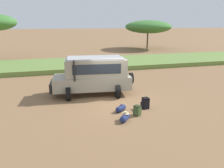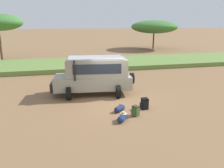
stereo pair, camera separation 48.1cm
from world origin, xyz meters
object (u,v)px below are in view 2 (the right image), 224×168
object	(u,v)px
safari_vehicle	(94,75)
backpack_cluster_center	(144,104)
duffel_bag_soft_canvas	(120,109)
acacia_tree_centre_back	(154,27)
backpack_beside_front_wheel	(136,111)
duffel_bag_low_black_case	(123,118)

from	to	relation	value
safari_vehicle	backpack_cluster_center	size ratio (longest dim) A/B	8.99
duffel_bag_soft_canvas	backpack_cluster_center	bearing A→B (deg)	1.65
acacia_tree_centre_back	duffel_bag_soft_canvas	bearing A→B (deg)	-116.66
duffel_bag_soft_canvas	acacia_tree_centre_back	bearing A→B (deg)	63.34
backpack_beside_front_wheel	safari_vehicle	bearing A→B (deg)	110.33
backpack_beside_front_wheel	acacia_tree_centre_back	size ratio (longest dim) A/B	0.06
safari_vehicle	duffel_bag_soft_canvas	distance (m)	3.55
backpack_cluster_center	duffel_bag_soft_canvas	size ratio (longest dim) A/B	0.91
duffel_bag_low_black_case	safari_vehicle	bearing A→B (deg)	98.61
safari_vehicle	acacia_tree_centre_back	world-z (taller)	acacia_tree_centre_back
safari_vehicle	duffel_bag_low_black_case	distance (m)	4.62
safari_vehicle	duffel_bag_low_black_case	bearing A→B (deg)	-81.39
safari_vehicle	backpack_cluster_center	bearing A→B (deg)	-55.12
backpack_cluster_center	acacia_tree_centre_back	size ratio (longest dim) A/B	0.07
acacia_tree_centre_back	backpack_cluster_center	bearing A→B (deg)	-114.16
duffel_bag_low_black_case	duffel_bag_soft_canvas	world-z (taller)	duffel_bag_low_black_case
backpack_beside_front_wheel	backpack_cluster_center	bearing A→B (deg)	44.47
duffel_bag_low_black_case	acacia_tree_centre_back	world-z (taller)	acacia_tree_centre_back
safari_vehicle	acacia_tree_centre_back	size ratio (longest dim) A/B	0.63
backpack_beside_front_wheel	acacia_tree_centre_back	xyz separation A→B (m)	(12.48, 26.85, 3.56)
safari_vehicle	duffel_bag_low_black_case	xyz separation A→B (m)	(0.67, -4.43, -1.12)
safari_vehicle	acacia_tree_centre_back	distance (m)	26.91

